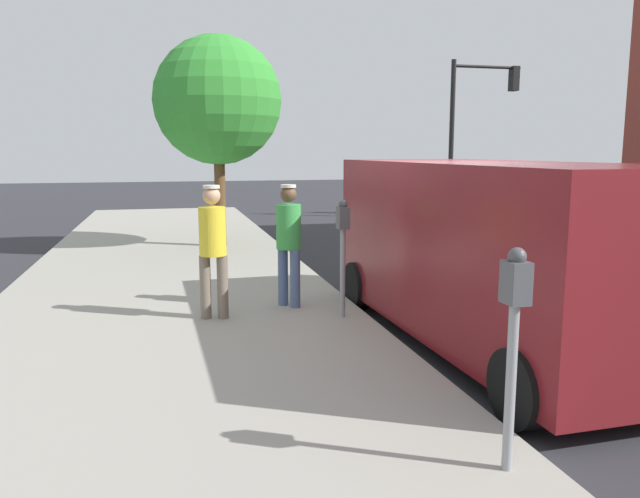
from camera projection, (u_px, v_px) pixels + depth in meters
ground_plane at (434, 318)px, 8.51m from camera, size 80.00×80.00×0.00m
sidewalk_slab at (173, 331)px, 7.67m from camera, size 5.00×32.00×0.15m
parking_meter_near at (343, 238)px, 7.88m from camera, size 0.14×0.18×1.52m
parking_meter_far at (514, 322)px, 4.03m from camera, size 0.14×0.18×1.52m
pedestrian_in_green at (289, 237)px, 8.44m from camera, size 0.34×0.34×1.68m
pedestrian_in_yellow at (213, 243)px, 7.82m from camera, size 0.36×0.34×1.71m
parked_van at (494, 249)px, 7.17m from camera, size 2.25×5.25×2.15m
traffic_light_corner at (475, 113)px, 20.52m from camera, size 2.48×0.42×5.20m
street_tree at (218, 101)px, 13.52m from camera, size 2.79×2.79×4.61m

